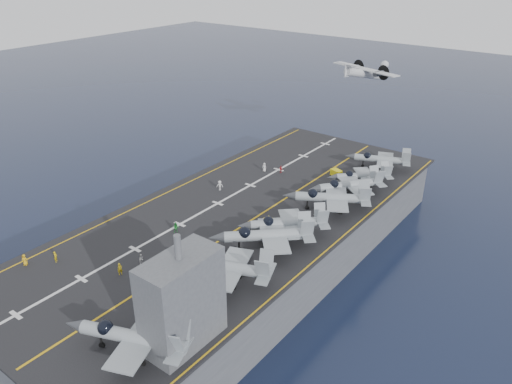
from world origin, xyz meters
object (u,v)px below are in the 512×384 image
Objects in this scene: island_superstructure at (181,291)px; tow_cart_a at (167,285)px; transport_plane at (364,74)px; fighter_jet_0 at (133,336)px.

island_superstructure is 13.16m from tow_cart_a.
island_superstructure is 0.63× the size of transport_plane.
island_superstructure is at bearing 58.69° from fighter_jet_0.
fighter_jet_0 is (-3.14, -5.16, -4.75)m from island_superstructure.
fighter_jet_0 is 0.78× the size of transport_plane.
tow_cart_a is at bearing 147.36° from island_superstructure.
fighter_jet_0 reaches higher than tow_cart_a.
transport_plane is (-10.85, 80.82, 13.73)m from tow_cart_a.
island_superstructure reaches higher than tow_cart_a.
fighter_jet_0 is at bearing -60.73° from tow_cart_a.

